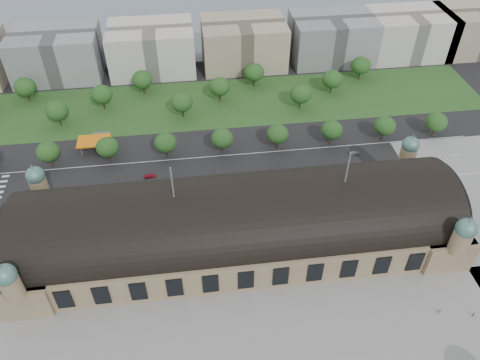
{
  "coord_description": "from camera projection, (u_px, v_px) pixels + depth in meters",
  "views": [
    {
      "loc": [
        -13.16,
        -107.35,
        125.86
      ],
      "look_at": [
        3.12,
        18.12,
        14.0
      ],
      "focal_mm": 35.0,
      "sensor_mm": 36.0,
      "label": 1
    }
  ],
  "objects": [
    {
      "name": "ground",
      "position": [
        238.0,
        244.0,
        164.39
      ],
      "size": [
        900.0,
        900.0,
        0.0
      ],
      "primitive_type": "plane",
      "color": "black",
      "rests_on": "ground"
    },
    {
      "name": "station",
      "position": [
        238.0,
        224.0,
        157.58
      ],
      "size": [
        150.0,
        48.4,
        44.3
      ],
      "color": "#8E8058",
      "rests_on": "ground"
    },
    {
      "name": "plaza_south",
      "position": [
        292.0,
        358.0,
        132.66
      ],
      "size": [
        190.0,
        48.0,
        0.12
      ],
      "primitive_type": "cube",
      "color": "gray",
      "rests_on": "ground"
    },
    {
      "name": "road_slab",
      "position": [
        178.0,
        179.0,
        190.69
      ],
      "size": [
        260.0,
        26.0,
        0.1
      ],
      "primitive_type": "cube",
      "color": "black",
      "rests_on": "ground"
    },
    {
      "name": "grass_belt",
      "position": [
        184.0,
        105.0,
        232.04
      ],
      "size": [
        300.0,
        45.0,
        0.1
      ],
      "primitive_type": "cube",
      "color": "#295020",
      "rests_on": "ground"
    },
    {
      "name": "petrol_station",
      "position": [
        98.0,
        140.0,
        205.74
      ],
      "size": [
        14.0,
        13.0,
        5.05
      ],
      "color": "orange",
      "rests_on": "ground"
    },
    {
      "name": "office_2",
      "position": [
        57.0,
        54.0,
        247.54
      ],
      "size": [
        45.0,
        32.0,
        24.0
      ],
      "primitive_type": "cube",
      "color": "gray",
      "rests_on": "ground"
    },
    {
      "name": "office_3",
      "position": [
        152.0,
        48.0,
        252.36
      ],
      "size": [
        45.0,
        32.0,
        24.0
      ],
      "primitive_type": "cube",
      "color": "beige",
      "rests_on": "ground"
    },
    {
      "name": "office_4",
      "position": [
        244.0,
        43.0,
        257.18
      ],
      "size": [
        45.0,
        32.0,
        24.0
      ],
      "primitive_type": "cube",
      "color": "tan",
      "rests_on": "ground"
    },
    {
      "name": "office_5",
      "position": [
        332.0,
        38.0,
        262.0
      ],
      "size": [
        45.0,
        32.0,
        24.0
      ],
      "primitive_type": "cube",
      "color": "gray",
      "rests_on": "ground"
    },
    {
      "name": "office_6",
      "position": [
        409.0,
        34.0,
        266.34
      ],
      "size": [
        45.0,
        32.0,
        24.0
      ],
      "primitive_type": "cube",
      "color": "beige",
      "rests_on": "ground"
    },
    {
      "name": "office_7",
      "position": [
        475.0,
        30.0,
        270.2
      ],
      "size": [
        45.0,
        32.0,
        24.0
      ],
      "primitive_type": "cube",
      "color": "tan",
      "rests_on": "ground"
    },
    {
      "name": "tree_row_2",
      "position": [
        48.0,
        152.0,
        191.9
      ],
      "size": [
        9.6,
        9.6,
        11.52
      ],
      "color": "#2D2116",
      "rests_on": "ground"
    },
    {
      "name": "tree_row_3",
      "position": [
        107.0,
        147.0,
        194.22
      ],
      "size": [
        9.6,
        9.6,
        11.52
      ],
      "color": "#2D2116",
      "rests_on": "ground"
    },
    {
      "name": "tree_row_4",
      "position": [
        165.0,
        143.0,
        196.53
      ],
      "size": [
        9.6,
        9.6,
        11.52
      ],
      "color": "#2D2116",
      "rests_on": "ground"
    },
    {
      "name": "tree_row_5",
      "position": [
        222.0,
        138.0,
        198.85
      ],
      "size": [
        9.6,
        9.6,
        11.52
      ],
      "color": "#2D2116",
      "rests_on": "ground"
    },
    {
      "name": "tree_row_6",
      "position": [
        278.0,
        134.0,
        201.16
      ],
      "size": [
        9.6,
        9.6,
        11.52
      ],
      "color": "#2D2116",
      "rests_on": "ground"
    },
    {
      "name": "tree_row_7",
      "position": [
        332.0,
        130.0,
        203.47
      ],
      "size": [
        9.6,
        9.6,
        11.52
      ],
      "color": "#2D2116",
      "rests_on": "ground"
    },
    {
      "name": "tree_row_8",
      "position": [
        385.0,
        126.0,
        205.79
      ],
      "size": [
        9.6,
        9.6,
        11.52
      ],
      "color": "#2D2116",
      "rests_on": "ground"
    },
    {
      "name": "tree_row_9",
      "position": [
        436.0,
        122.0,
        208.1
      ],
      "size": [
        9.6,
        9.6,
        11.52
      ],
      "color": "#2D2116",
      "rests_on": "ground"
    },
    {
      "name": "tree_belt_2",
      "position": [
        25.0,
        87.0,
        229.69
      ],
      "size": [
        10.4,
        10.4,
        12.48
      ],
      "color": "#2D2116",
      "rests_on": "ground"
    },
    {
      "name": "tree_belt_3",
      "position": [
        57.0,
        111.0,
        213.69
      ],
      "size": [
        10.4,
        10.4,
        12.48
      ],
      "color": "#2D2116",
      "rests_on": "ground"
    },
    {
      "name": "tree_belt_4",
      "position": [
        102.0,
        94.0,
        224.43
      ],
      "size": [
        10.4,
        10.4,
        12.48
      ],
      "color": "#2D2116",
      "rests_on": "ground"
    },
    {
      "name": "tree_belt_5",
      "position": [
        142.0,
        79.0,
        235.18
      ],
      "size": [
        10.4,
        10.4,
        12.48
      ],
      "color": "#2D2116",
      "rests_on": "ground"
    },
    {
      "name": "tree_belt_6",
      "position": [
        182.0,
        102.0,
        219.18
      ],
      "size": [
        10.4,
        10.4,
        12.48
      ],
      "color": "#2D2116",
      "rests_on": "ground"
    },
    {
      "name": "tree_belt_7",
      "position": [
        220.0,
        87.0,
        229.93
      ],
      "size": [
        10.4,
        10.4,
        12.48
      ],
      "color": "#2D2116",
      "rests_on": "ground"
    },
    {
      "name": "tree_belt_8",
      "position": [
        254.0,
        72.0,
        240.68
      ],
      "size": [
        10.4,
        10.4,
        12.48
      ],
      "color": "#2D2116",
      "rests_on": "ground"
    },
    {
      "name": "tree_belt_9",
      "position": [
        301.0,
        94.0,
        224.68
      ],
      "size": [
        10.4,
        10.4,
        12.48
      ],
      "color": "#2D2116",
      "rests_on": "ground"
    },
    {
      "name": "tree_belt_10",
      "position": [
        332.0,
        79.0,
        235.42
      ],
      "size": [
        10.4,
        10.4,
        12.48
      ],
      "color": "#2D2116",
      "rests_on": "ground"
    },
    {
      "name": "tree_belt_11",
      "position": [
        361.0,
        66.0,
        246.17
      ],
      "size": [
        10.4,
        10.4,
        12.48
      ],
      "color": "#2D2116",
      "rests_on": "ground"
    },
    {
      "name": "traffic_car_2",
      "position": [
        49.0,
        202.0,
        179.55
      ],
      "size": [
        5.3,
        2.47,
        1.47
      ],
      "primitive_type": "imported",
      "rotation": [
        0.0,
        0.0,
        -1.58
      ],
      "color": "black",
      "rests_on": "ground"
    },
    {
      "name": "traffic_car_3",
      "position": [
        150.0,
        176.0,
        190.87
      ],
      "size": [
        4.87,
        2.35,
        1.37
      ],
      "primitive_type": "imported",
      "rotation": [
        0.0,
        0.0,
        1.66
      ],
      "color": "maroon",
      "rests_on": "ground"
    },
    {
      "name": "traffic_car_5",
      "position": [
        354.0,
        153.0,
        202.17
      ],
      "size": [
        4.38,
        1.68,
        1.43
      ],
      "primitive_type": "imported",
      "rotation": [
        0.0,
        0.0,
        1.53
      ],
      "color": "#525459",
      "rests_on": "ground"
    },
    {
      "name": "traffic_car_6",
      "position": [
        429.0,
        171.0,
        193.01
      ],
      "size": [
        5.64,
        2.78,
        1.54
      ],
      "primitive_type": "imported",
      "rotation": [
        0.0,
        0.0,
        -1.61
      ],
      "color": "silver",
      "rests_on": "ground"
    },
    {
      "name": "parked_car_0",
      "position": [
        83.0,
        215.0,
        174.16
      ],
      "size": [
        4.53,
        3.52,
        1.44
      ],
      "primitive_type": "imported",
      "rotation": [
        0.0,
        0.0,
        -1.04
      ],
      "color": "black",
      "rests_on": "ground"
    },
    {
      "name": "parked_car_1",
      "position": [
        66.0,
        209.0,
        176.44
      ],
      "size": [
        5.96,
        4.41,
        1.5
      ],
      "primitive_type": "imported",
      "rotation": [
        0.0,
        0.0,
        -1.17
      ],
      "color": "maroon",
      "rests_on": "ground"
    },
    {
      "name": "parked_car_2",
      "position": [
        116.0,
        208.0,
        176.82
      ],
      "size": [
        5.15,
        4.49,
        1.43
      ],
      "primitive_type": "imported",
      "rotation": [
        0.0,
        0.0,
        -0.95
      ],
      "color": "#191A46",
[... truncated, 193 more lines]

